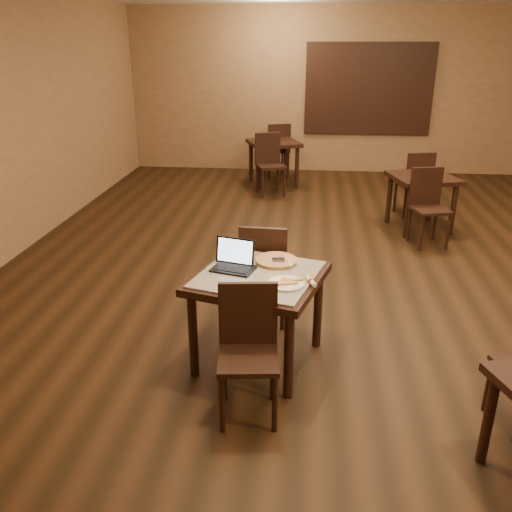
# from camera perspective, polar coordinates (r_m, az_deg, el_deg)

# --- Properties ---
(ground) EXTENTS (10.00, 10.00, 0.00)m
(ground) POSITION_cam_1_polar(r_m,az_deg,el_deg) (6.15, 10.24, -1.65)
(ground) COLOR black
(ground) RESTS_ON ground
(wall_back) EXTENTS (8.00, 0.02, 3.00)m
(wall_back) POSITION_cam_1_polar(r_m,az_deg,el_deg) (10.68, 8.97, 16.73)
(wall_back) COLOR #8D6747
(wall_back) RESTS_ON ground
(mural) EXTENTS (2.34, 0.05, 1.64)m
(mural) POSITION_cam_1_polar(r_m,az_deg,el_deg) (10.68, 11.79, 16.81)
(mural) COLOR #245386
(mural) RESTS_ON wall_back
(tiled_table) EXTENTS (1.14, 1.14, 0.76)m
(tiled_table) POSITION_cam_1_polar(r_m,az_deg,el_deg) (4.17, 0.25, -3.14)
(tiled_table) COLOR black
(tiled_table) RESTS_ON ground
(chair_main_near) EXTENTS (0.44, 0.44, 0.92)m
(chair_main_near) POSITION_cam_1_polar(r_m,az_deg,el_deg) (3.69, -0.83, -9.16)
(chair_main_near) COLOR black
(chair_main_near) RESTS_ON ground
(chair_main_far) EXTENTS (0.44, 0.44, 0.95)m
(chair_main_far) POSITION_cam_1_polar(r_m,az_deg,el_deg) (4.78, 0.90, -1.34)
(chair_main_far) COLOR black
(chair_main_far) RESTS_ON ground
(laptop) EXTENTS (0.36, 0.32, 0.22)m
(laptop) POSITION_cam_1_polar(r_m,az_deg,el_deg) (4.22, -2.32, -0.48)
(laptop) COLOR black
(laptop) RESTS_ON tiled_table
(plate) EXTENTS (0.27, 0.27, 0.01)m
(plate) POSITION_cam_1_polar(r_m,az_deg,el_deg) (3.95, 3.19, -2.92)
(plate) COLOR white
(plate) RESTS_ON tiled_table
(pizza_slice) EXTENTS (0.23, 0.23, 0.02)m
(pizza_slice) POSITION_cam_1_polar(r_m,az_deg,el_deg) (3.94, 3.19, -2.73)
(pizza_slice) COLOR beige
(pizza_slice) RESTS_ON plate
(pizza_pan) EXTENTS (0.35, 0.35, 0.01)m
(pizza_pan) POSITION_cam_1_polar(r_m,az_deg,el_deg) (4.34, 2.14, -0.59)
(pizza_pan) COLOR silver
(pizza_pan) RESTS_ON tiled_table
(pizza_whole) EXTENTS (0.34, 0.34, 0.02)m
(pizza_whole) POSITION_cam_1_polar(r_m,az_deg,el_deg) (4.33, 2.14, -0.42)
(pizza_whole) COLOR beige
(pizza_whole) RESTS_ON pizza_pan
(spatula) EXTENTS (0.14, 0.26, 0.01)m
(spatula) POSITION_cam_1_polar(r_m,az_deg,el_deg) (4.31, 2.39, -0.42)
(spatula) COLOR silver
(spatula) RESTS_ON pizza_whole
(napkin_roll) EXTENTS (0.09, 0.15, 0.04)m
(napkin_roll) POSITION_cam_1_polar(r_m,az_deg,el_deg) (3.98, 5.82, -2.66)
(napkin_roll) COLOR white
(napkin_roll) RESTS_ON tiled_table
(other_table_a) EXTENTS (0.96, 0.96, 0.74)m
(other_table_a) POSITION_cam_1_polar(r_m,az_deg,el_deg) (7.60, 17.10, 7.16)
(other_table_a) COLOR black
(other_table_a) RESTS_ON ground
(other_table_a_chair_near) EXTENTS (0.50, 0.50, 0.95)m
(other_table_a_chair_near) POSITION_cam_1_polar(r_m,az_deg,el_deg) (7.09, 17.66, 5.44)
(other_table_a_chair_near) COLOR black
(other_table_a_chair_near) RESTS_ON ground
(other_table_a_chair_far) EXTENTS (0.50, 0.50, 0.95)m
(other_table_a_chair_far) POSITION_cam_1_polar(r_m,az_deg,el_deg) (8.15, 16.50, 7.65)
(other_table_a_chair_far) COLOR black
(other_table_a_chair_far) RESTS_ON ground
(other_table_b) EXTENTS (1.05, 1.05, 0.77)m
(other_table_b) POSITION_cam_1_polar(r_m,az_deg,el_deg) (9.63, 1.87, 11.22)
(other_table_b) COLOR black
(other_table_b) RESTS_ON ground
(other_table_b_chair_near) EXTENTS (0.55, 0.55, 0.99)m
(other_table_b_chair_near) POSITION_cam_1_polar(r_m,az_deg,el_deg) (9.07, 1.41, 10.07)
(other_table_b_chair_near) COLOR black
(other_table_b_chair_near) RESTS_ON ground
(other_table_b_chair_far) EXTENTS (0.55, 0.55, 0.99)m
(other_table_b_chair_far) POSITION_cam_1_polar(r_m,az_deg,el_deg) (10.21, 2.27, 11.40)
(other_table_b_chair_far) COLOR black
(other_table_b_chair_far) RESTS_ON ground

